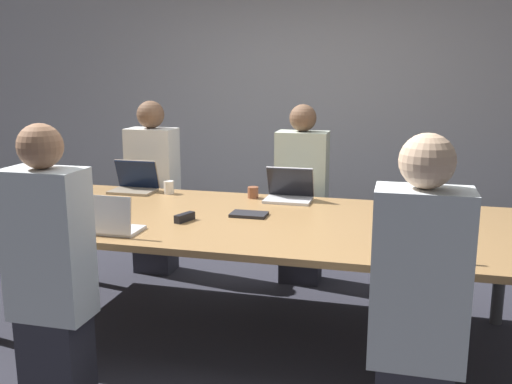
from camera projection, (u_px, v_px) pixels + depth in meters
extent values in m
plane|color=#2D2D38|center=(252.00, 331.00, 3.77)|extent=(24.00, 24.00, 0.00)
cube|color=#ADADB2|center=(311.00, 99.00, 5.67)|extent=(12.00, 0.06, 2.80)
cube|color=#9E7547|center=(251.00, 221.00, 3.61)|extent=(3.53, 1.42, 0.04)
cylinder|color=#4C4C51|center=(78.00, 238.00, 4.58)|extent=(0.08, 0.08, 0.73)
cylinder|color=#4C4C51|center=(500.00, 272.00, 3.81)|extent=(0.08, 0.08, 0.73)
cube|color=silver|center=(288.00, 200.00, 4.06)|extent=(0.33, 0.23, 0.02)
cube|color=silver|center=(290.00, 181.00, 4.11)|extent=(0.34, 0.10, 0.22)
cube|color=black|center=(290.00, 182.00, 4.11)|extent=(0.33, 0.10, 0.22)
cube|color=#2D2D38|center=(301.00, 254.00, 4.63)|extent=(0.32, 0.24, 0.45)
cube|color=beige|center=(302.00, 180.00, 4.50)|extent=(0.40, 0.24, 0.77)
sphere|color=brown|center=(303.00, 118.00, 4.40)|extent=(0.21, 0.21, 0.21)
cylinder|color=brown|center=(253.00, 192.00, 4.17)|extent=(0.08, 0.08, 0.08)
cube|color=gray|center=(133.00, 191.00, 4.36)|extent=(0.33, 0.23, 0.02)
cube|color=gray|center=(137.00, 174.00, 4.42)|extent=(0.34, 0.08, 0.22)
cube|color=#0F1933|center=(137.00, 174.00, 4.41)|extent=(0.33, 0.08, 0.22)
cube|color=#2D2D38|center=(156.00, 245.00, 4.87)|extent=(0.32, 0.24, 0.45)
cube|color=silver|center=(153.00, 175.00, 4.74)|extent=(0.40, 0.24, 0.77)
sphere|color=brown|center=(151.00, 115.00, 4.64)|extent=(0.23, 0.23, 0.23)
cylinder|color=white|center=(169.00, 187.00, 4.31)|extent=(0.08, 0.08, 0.10)
cube|color=gray|center=(410.00, 252.00, 2.92)|extent=(0.32, 0.22, 0.02)
cube|color=gray|center=(412.00, 234.00, 2.80)|extent=(0.33, 0.05, 0.22)
cube|color=black|center=(412.00, 234.00, 2.81)|extent=(0.32, 0.05, 0.22)
cube|color=silver|center=(420.00, 278.00, 2.40)|extent=(0.40, 0.24, 0.77)
sphere|color=beige|center=(427.00, 161.00, 2.29)|extent=(0.23, 0.23, 0.23)
cube|color=silver|center=(111.00, 229.00, 3.32)|extent=(0.35, 0.21, 0.02)
cube|color=silver|center=(101.00, 214.00, 3.20)|extent=(0.36, 0.04, 0.22)
cube|color=black|center=(102.00, 214.00, 3.21)|extent=(0.35, 0.04, 0.21)
cube|color=#2D2D38|center=(57.00, 356.00, 2.99)|extent=(0.32, 0.24, 0.45)
cube|color=silver|center=(48.00, 245.00, 2.86)|extent=(0.40, 0.24, 0.77)
sphere|color=#9E7051|center=(40.00, 146.00, 2.75)|extent=(0.22, 0.22, 0.22)
cylinder|color=brown|center=(70.00, 217.00, 3.43)|extent=(0.09, 0.09, 0.10)
cube|color=black|center=(185.00, 217.00, 3.53)|extent=(0.09, 0.16, 0.05)
cube|color=#232328|center=(249.00, 214.00, 3.67)|extent=(0.23, 0.15, 0.02)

